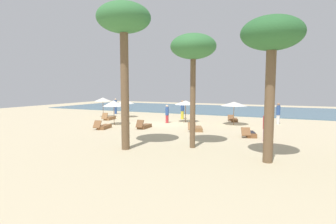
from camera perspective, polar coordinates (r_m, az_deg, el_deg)
name	(u,v)px	position (r m, az deg, el deg)	size (l,w,h in m)	color
ground_plane	(162,124)	(23.80, -1.19, -2.63)	(60.00, 60.00, 0.00)	beige
ocean_water	(213,109)	(39.72, 9.48, 0.60)	(48.00, 16.00, 0.06)	#476B7F
umbrella_0	(103,99)	(30.05, -13.65, 2.61)	(1.85, 1.85, 2.13)	brown
umbrella_1	(234,104)	(23.85, 13.83, 1.70)	(2.25, 2.25, 2.03)	olive
umbrella_2	(125,101)	(29.44, -9.06, 2.24)	(1.93, 1.93, 1.96)	brown
umbrella_3	(186,103)	(25.12, 3.74, 2.00)	(2.02, 2.02, 2.03)	brown
umbrella_4	(114,103)	(23.75, -11.43, 1.80)	(1.90, 1.90, 2.12)	brown
lounger_0	(197,129)	(20.48, 6.24, -3.51)	(1.19, 1.79, 0.67)	olive
lounger_1	(104,127)	(21.92, -13.50, -3.03)	(0.91, 1.75, 0.72)	brown
lounger_2	(109,118)	(27.69, -12.34, -1.25)	(0.82, 1.71, 0.74)	olive
lounger_3	(250,134)	(18.89, 17.00, -4.46)	(1.07, 1.80, 0.66)	brown
lounger_4	(144,126)	(21.66, -5.08, -3.00)	(0.68, 1.68, 0.73)	brown
lounger_5	(234,120)	(26.44, 13.79, -1.60)	(1.00, 1.79, 0.68)	brown
person_0	(116,106)	(33.33, -11.06, 1.25)	(0.37, 0.37, 1.88)	#2D4C8C
person_1	(182,110)	(27.48, 3.06, 0.53)	(0.50, 0.50, 1.94)	yellow
person_2	(278,113)	(25.70, 22.34, -0.28)	(0.47, 0.47, 1.89)	white
person_3	(266,127)	(17.42, 20.01, -2.98)	(0.45, 0.45, 1.76)	#D17299
person_4	(167,114)	(24.59, -0.20, -0.40)	(0.45, 0.45, 1.66)	#BF3338
palm_0	(193,49)	(14.69, 5.38, 13.12)	(2.44, 2.44, 6.14)	brown
palm_1	(124,24)	(14.66, -9.36, 17.92)	(2.79, 2.79, 7.63)	brown
palm_2	(272,39)	(12.62, 21.18, 14.20)	(2.64, 2.64, 6.33)	brown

